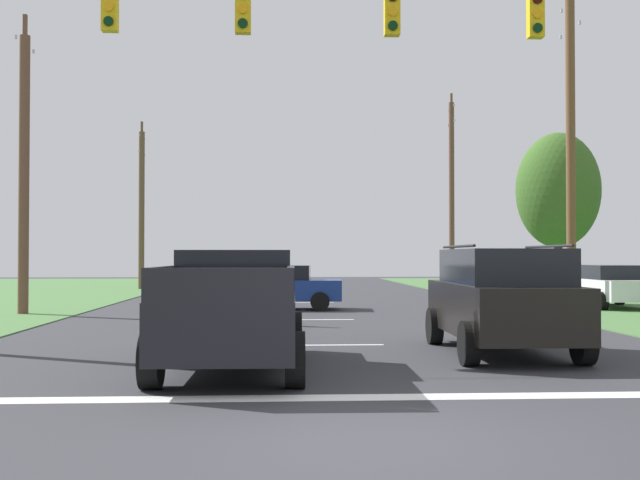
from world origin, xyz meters
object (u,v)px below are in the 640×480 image
at_px(overhead_signal_span, 326,118).
at_px(suv_black, 501,298).
at_px(distant_car_oncoming, 280,286).
at_px(utility_pole_far_right, 452,191).
at_px(utility_pole_mid_right, 571,145).
at_px(distant_car_crossing_white, 611,286).
at_px(utility_pole_mid_left, 24,170).
at_px(utility_pole_far_left, 142,206).
at_px(pickup_truck, 234,310).
at_px(tree_roadside_far_right, 558,191).

relative_size(overhead_signal_span, suv_black, 3.45).
relative_size(distant_car_oncoming, utility_pole_far_right, 0.40).
bearing_deg(utility_pole_mid_right, distant_car_crossing_white, 33.67).
bearing_deg(utility_pole_far_right, distant_car_oncoming, -120.01).
relative_size(distant_car_oncoming, utility_pole_mid_left, 0.47).
bearing_deg(distant_car_crossing_white, suv_black, -121.03).
height_order(overhead_signal_span, utility_pole_far_left, utility_pole_far_left).
height_order(pickup_truck, utility_pole_mid_left, utility_pole_mid_left).
bearing_deg(utility_pole_mid_left, suv_black, -40.67).
relative_size(pickup_truck, distant_car_oncoming, 1.23).
bearing_deg(distant_car_oncoming, utility_pole_mid_right, -6.83).
relative_size(utility_pole_mid_left, tree_roadside_far_right, 1.29).
relative_size(overhead_signal_span, utility_pole_mid_left, 1.76).
distance_m(utility_pole_mid_right, utility_pole_far_right, 18.17).
bearing_deg(distant_car_oncoming, suv_black, -71.50).
xyz_separation_m(overhead_signal_span, tree_roadside_far_right, (11.48, 18.30, 0.07)).
xyz_separation_m(pickup_truck, utility_pole_far_left, (-6.78, 30.44, 3.59)).
distance_m(utility_pole_far_right, utility_pole_mid_left, 26.09).
height_order(utility_pole_far_right, tree_roadside_far_right, utility_pole_far_right).
height_order(utility_pole_far_right, utility_pole_far_left, utility_pole_far_right).
bearing_deg(utility_pole_far_right, distant_car_crossing_white, -83.44).
height_order(distant_car_crossing_white, utility_pole_mid_right, utility_pole_mid_right).
relative_size(pickup_truck, tree_roadside_far_right, 0.74).
height_order(overhead_signal_span, distant_car_oncoming, overhead_signal_span).
bearing_deg(distant_car_oncoming, utility_pole_far_right, 59.99).
xyz_separation_m(overhead_signal_span, utility_pole_far_left, (-8.50, 27.37, -0.12)).
bearing_deg(utility_pole_far_left, tree_roadside_far_right, -24.43).
bearing_deg(utility_pole_far_left, pickup_truck, -77.43).
bearing_deg(tree_roadside_far_right, pickup_truck, -121.69).
relative_size(suv_black, tree_roadside_far_right, 0.66).
distance_m(pickup_truck, utility_pole_far_left, 31.39).
distance_m(distant_car_oncoming, utility_pole_mid_right, 11.01).
bearing_deg(overhead_signal_span, distant_car_oncoming, 94.86).
relative_size(distant_car_oncoming, tree_roadside_far_right, 0.60).
bearing_deg(suv_black, distant_car_oncoming, 108.50).
height_order(utility_pole_mid_right, tree_roadside_far_right, utility_pole_mid_right).
xyz_separation_m(overhead_signal_span, utility_pole_mid_left, (-9.02, 9.15, -0.13)).
distance_m(utility_pole_mid_right, utility_pole_far_left, 24.64).
xyz_separation_m(distant_car_crossing_white, utility_pole_far_left, (-19.31, 16.15, 3.77)).
xyz_separation_m(pickup_truck, suv_black, (4.95, 1.69, 0.09)).
xyz_separation_m(overhead_signal_span, suv_black, (3.24, -1.38, -3.62)).
distance_m(distant_car_oncoming, utility_pole_far_left, 18.31).
height_order(utility_pole_far_left, tree_roadside_far_right, utility_pole_far_left).
bearing_deg(utility_pole_mid_left, utility_pole_far_left, 88.35).
xyz_separation_m(utility_pole_mid_left, tree_roadside_far_right, (20.50, 9.14, 0.20)).
bearing_deg(pickup_truck, distant_car_crossing_white, 48.77).
distance_m(utility_pole_far_right, utility_pole_far_left, 17.41).
distance_m(utility_pole_mid_right, utility_pole_mid_left, 17.96).
distance_m(pickup_truck, suv_black, 5.23).
relative_size(suv_black, utility_pole_far_left, 0.52).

